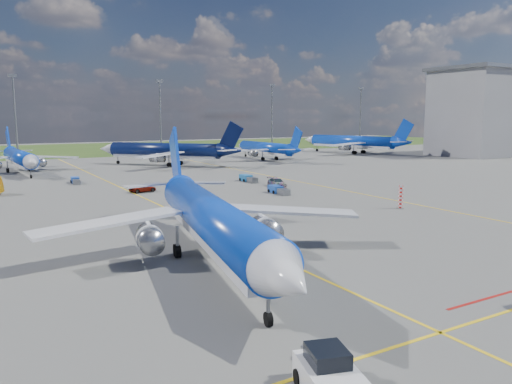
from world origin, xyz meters
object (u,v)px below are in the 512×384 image
bg_jet_ne (265,160)px  service_car_c (277,183)px  bg_jet_n (165,166)px  pushback_tug (331,379)px  baggage_tug_e (248,179)px  main_airliner (213,263)px  warning_post (401,197)px  baggage_tug_c (76,181)px  baggage_tug_w (278,190)px  bg_jet_nnw (21,173)px  bg_jet_ene (351,153)px  service_car_b (143,188)px

bg_jet_ne → service_car_c: (-26.09, -46.90, 0.72)m
bg_jet_n → pushback_tug: (-28.55, -99.24, 0.80)m
bg_jet_ne → baggage_tug_e: bearing=55.6°
bg_jet_ne → baggage_tug_e: size_ratio=6.64×
main_airliner → service_car_c: 44.52m
warning_post → baggage_tug_c: (-31.50, 46.25, -1.02)m
pushback_tug → baggage_tug_c: size_ratio=1.27×
baggage_tug_w → baggage_tug_c: bearing=135.8°
warning_post → service_car_c: 24.99m
bg_jet_nnw → pushback_tug: bearing=-92.0°
bg_jet_ene → baggage_tug_c: size_ratio=8.79×
bg_jet_ne → pushback_tug: 117.20m
bg_jet_nnw → pushback_tug: 99.44m
service_car_b → baggage_tug_c: (-7.16, 15.95, -0.10)m
service_car_b → baggage_tug_e: 20.56m
bg_jet_nnw → main_airliner: 79.44m
bg_jet_n → bg_jet_ene: 66.10m
baggage_tug_c → baggage_tug_e: 30.53m
warning_post → bg_jet_n: 69.58m
service_car_b → baggage_tug_w: 21.16m
bg_jet_ne → baggage_tug_w: 61.10m
service_car_b → service_car_c: bearing=-116.1°
main_airliner → baggage_tug_e: 50.68m
pushback_tug → baggage_tug_c: bearing=104.1°
bg_jet_n → baggage_tug_e: (2.67, -36.18, 0.54)m
pushback_tug → baggage_tug_e: bearing=80.5°
warning_post → main_airliner: size_ratio=0.08×
bg_jet_n → bg_jet_ne: 29.80m
bg_jet_ene → service_car_c: bearing=24.4°
warning_post → baggage_tug_w: warning_post is taller
service_car_c → baggage_tug_c: (-28.48, 21.46, -0.24)m
bg_jet_ene → service_car_b: 95.79m
baggage_tug_e → pushback_tug: bearing=-113.4°
bg_jet_ne → baggage_tug_c: 60.21m
warning_post → baggage_tug_c: bearing=124.3°
bg_jet_n → baggage_tug_e: bearing=52.9°
baggage_tug_e → warning_post: bearing=-80.2°
bg_jet_n → service_car_c: 44.60m
bg_jet_ne → baggage_tug_c: size_ratio=7.35×
pushback_tug → baggage_tug_c: (3.69, 76.25, -0.32)m
bg_jet_nnw → main_airliner: size_ratio=0.89×
main_airliner → service_car_c: main_airliner is taller
bg_jet_nnw → service_car_b: bg_jet_nnw is taller
warning_post → bg_jet_nnw: 79.27m
bg_jet_nnw → bg_jet_n: 31.66m
pushback_tug → baggage_tug_e: (31.22, 63.06, -0.26)m
bg_jet_n → pushback_tug: bearing=32.7°
bg_jet_nnw → baggage_tug_w: bg_jet_nnw is taller
main_airliner → baggage_tug_e: main_airliner is taller
bg_jet_ene → main_airliner: bg_jet_ene is taller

